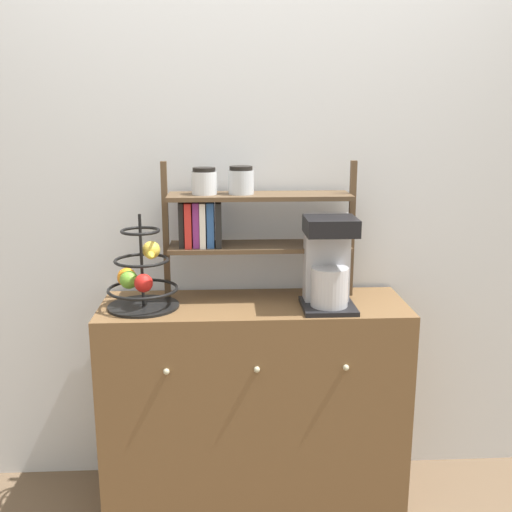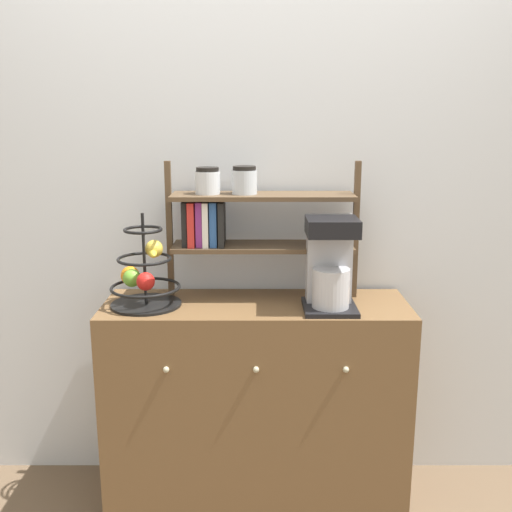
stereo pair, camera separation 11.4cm
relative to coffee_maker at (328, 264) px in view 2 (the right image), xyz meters
name	(u,v)px [view 2 (the right image)]	position (x,y,z in m)	size (l,w,h in m)	color
wall_back	(254,191)	(-0.29, 0.30, 0.24)	(7.00, 0.05, 2.60)	silver
sideboard	(254,403)	(-0.29, 0.05, -0.62)	(1.23, 0.43, 0.88)	brown
coffee_maker	(328,264)	(0.00, 0.00, 0.00)	(0.21, 0.22, 0.36)	black
fruit_stand	(141,276)	(-0.73, 0.03, -0.06)	(0.28, 0.28, 0.37)	black
shelf_hutch	(235,215)	(-0.36, 0.15, 0.16)	(0.78, 0.20, 0.56)	brown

